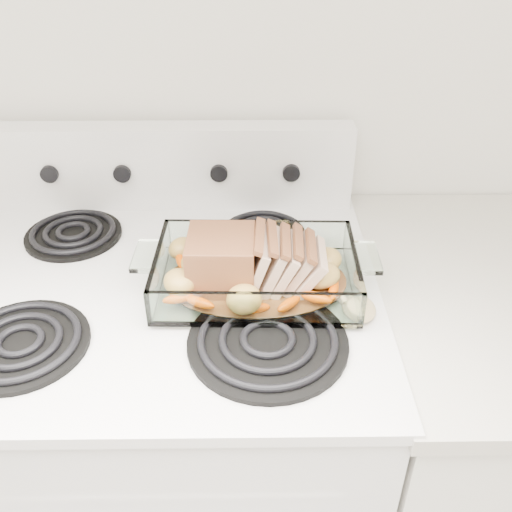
{
  "coord_description": "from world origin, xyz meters",
  "views": [
    {
      "loc": [
        0.16,
        0.84,
        1.54
      ],
      "look_at": [
        0.17,
        1.66,
        0.99
      ],
      "focal_mm": 40.0,
      "sensor_mm": 36.0,
      "label": 1
    }
  ],
  "objects_px": {
    "electric_range": "(178,447)",
    "baking_dish": "(256,277)",
    "pork_roast": "(243,261)",
    "counter_right": "(474,449)"
  },
  "relations": [
    {
      "from": "electric_range",
      "to": "pork_roast",
      "type": "bearing_deg",
      "value": -7.49
    },
    {
      "from": "baking_dish",
      "to": "pork_roast",
      "type": "distance_m",
      "value": 0.04
    },
    {
      "from": "electric_range",
      "to": "baking_dish",
      "type": "distance_m",
      "value": 0.51
    },
    {
      "from": "electric_range",
      "to": "counter_right",
      "type": "xyz_separation_m",
      "value": [
        0.66,
        -0.0,
        -0.02
      ]
    },
    {
      "from": "electric_range",
      "to": "pork_roast",
      "type": "distance_m",
      "value": 0.54
    },
    {
      "from": "pork_roast",
      "to": "counter_right",
      "type": "bearing_deg",
      "value": -9.81
    },
    {
      "from": "electric_range",
      "to": "baking_dish",
      "type": "xyz_separation_m",
      "value": [
        0.17,
        -0.02,
        0.48
      ]
    },
    {
      "from": "electric_range",
      "to": "baking_dish",
      "type": "relative_size",
      "value": 3.27
    },
    {
      "from": "counter_right",
      "to": "pork_roast",
      "type": "xyz_separation_m",
      "value": [
        -0.51,
        -0.02,
        0.53
      ]
    },
    {
      "from": "electric_range",
      "to": "counter_right",
      "type": "bearing_deg",
      "value": -0.1
    }
  ]
}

